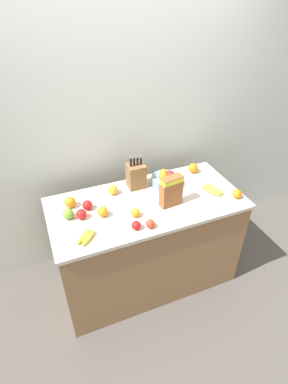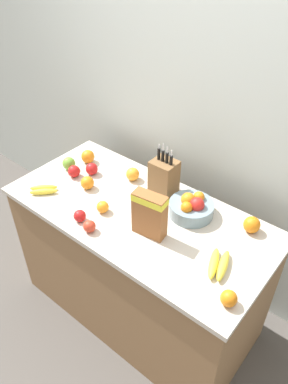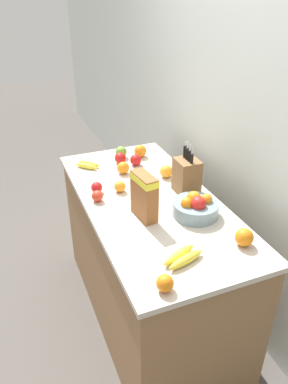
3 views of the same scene
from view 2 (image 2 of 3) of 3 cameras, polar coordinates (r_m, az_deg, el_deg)
name	(u,v)px [view 2 (image 2 of 3)]	position (r m, az deg, el deg)	size (l,w,h in m)	color
ground_plane	(139,307)	(2.75, -0.73, -17.15)	(14.00, 14.00, 0.00)	#514C47
wall_back	(201,108)	(2.26, 8.74, 12.50)	(9.00, 0.06, 2.60)	silver
counter	(139,265)	(2.39, -0.81, -11.01)	(1.53, 0.73, 0.90)	olive
knife_block	(164,176)	(2.15, 3.09, 2.40)	(0.14, 0.13, 0.32)	brown
cereal_box	(150,213)	(1.85, 0.85, -3.20)	(0.18, 0.10, 0.25)	brown
fruit_bowl	(192,207)	(2.04, 7.26, -2.29)	(0.24, 0.24, 0.13)	gray
banana_bunch_left	(44,190)	(2.27, -15.05, 0.35)	(0.17, 0.16, 0.04)	yellow
banana_bunch_right	(218,264)	(1.81, 11.27, -10.74)	(0.15, 0.21, 0.04)	yellow
apple_middle	(89,226)	(1.96, -8.31, -5.20)	(0.07, 0.07, 0.07)	red
apple_rear	(74,172)	(2.35, -10.67, 3.09)	(0.08, 0.08, 0.08)	red
apple_leftmost	(92,169)	(2.35, -7.97, 3.51)	(0.08, 0.08, 0.08)	red
apple_rightmost	(69,163)	(2.43, -11.38, 4.30)	(0.08, 0.08, 0.08)	#6B9E33
apple_front	(80,216)	(2.02, -9.76, -3.60)	(0.07, 0.07, 0.07)	red
orange_by_cereal	(252,225)	(2.01, 16.11, -4.81)	(0.09, 0.09, 0.09)	orange
orange_front_center	(103,207)	(2.06, -6.32, -2.27)	(0.07, 0.07, 0.07)	orange
orange_front_right	(133,174)	(2.28, -1.74, 2.74)	(0.08, 0.08, 0.08)	orange
orange_mid_right	(88,157)	(2.47, -8.55, 5.37)	(0.09, 0.09, 0.09)	orange
orange_front_left	(87,183)	(2.24, -8.62, 1.39)	(0.08, 0.08, 0.08)	orange
orange_near_bowl	(229,298)	(1.68, 12.80, -15.52)	(0.07, 0.07, 0.07)	orange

